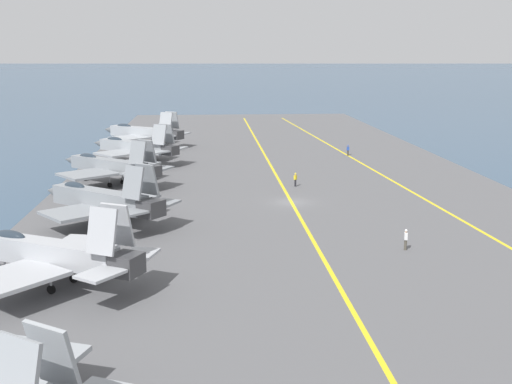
{
  "coord_description": "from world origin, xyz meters",
  "views": [
    {
      "loc": [
        -68.98,
        9.12,
        16.69
      ],
      "look_at": [
        -5.86,
        4.4,
        2.9
      ],
      "focal_mm": 45.0,
      "sensor_mm": 36.0,
      "label": 1
    }
  ],
  "objects_px": {
    "parked_jet_third": "(102,200)",
    "parked_jet_sixth": "(143,132)",
    "crew_white_vest": "(406,239)",
    "crew_yellow_vest": "(295,179)",
    "crew_blue_vest": "(348,150)",
    "parked_jet_fifth": "(135,147)",
    "parked_jet_second": "(52,253)",
    "parked_jet_fourth": "(111,166)"
  },
  "relations": [
    {
      "from": "parked_jet_fourth",
      "to": "parked_jet_sixth",
      "type": "relative_size",
      "value": 0.92
    },
    {
      "from": "crew_yellow_vest",
      "to": "crew_blue_vest",
      "type": "height_order",
      "value": "crew_blue_vest"
    },
    {
      "from": "parked_jet_third",
      "to": "parked_jet_sixth",
      "type": "relative_size",
      "value": 0.88
    },
    {
      "from": "parked_jet_third",
      "to": "parked_jet_sixth",
      "type": "height_order",
      "value": "parked_jet_third"
    },
    {
      "from": "crew_white_vest",
      "to": "parked_jet_sixth",
      "type": "bearing_deg",
      "value": 23.69
    },
    {
      "from": "parked_jet_second",
      "to": "parked_jet_fourth",
      "type": "bearing_deg",
      "value": 1.7
    },
    {
      "from": "parked_jet_fifth",
      "to": "parked_jet_sixth",
      "type": "relative_size",
      "value": 0.93
    },
    {
      "from": "parked_jet_second",
      "to": "parked_jet_third",
      "type": "height_order",
      "value": "parked_jet_second"
    },
    {
      "from": "parked_jet_third",
      "to": "parked_jet_sixth",
      "type": "bearing_deg",
      "value": 1.32
    },
    {
      "from": "parked_jet_second",
      "to": "parked_jet_sixth",
      "type": "xyz_separation_m",
      "value": [
        70.48,
        0.48,
        -0.02
      ]
    },
    {
      "from": "crew_yellow_vest",
      "to": "crew_blue_vest",
      "type": "relative_size",
      "value": 0.97
    },
    {
      "from": "parked_jet_fourth",
      "to": "crew_white_vest",
      "type": "bearing_deg",
      "value": -135.67
    },
    {
      "from": "parked_jet_sixth",
      "to": "parked_jet_third",
      "type": "bearing_deg",
      "value": -178.68
    },
    {
      "from": "parked_jet_second",
      "to": "crew_yellow_vest",
      "type": "relative_size",
      "value": 8.67
    },
    {
      "from": "parked_jet_sixth",
      "to": "crew_yellow_vest",
      "type": "xyz_separation_m",
      "value": [
        -37.16,
        -22.29,
        -1.49
      ]
    },
    {
      "from": "parked_jet_third",
      "to": "parked_jet_fifth",
      "type": "bearing_deg",
      "value": 0.95
    },
    {
      "from": "parked_jet_fifth",
      "to": "crew_white_vest",
      "type": "relative_size",
      "value": 8.44
    },
    {
      "from": "parked_jet_third",
      "to": "crew_yellow_vest",
      "type": "xyz_separation_m",
      "value": [
        16.3,
        -21.06,
        -1.48
      ]
    },
    {
      "from": "crew_blue_vest",
      "to": "parked_jet_sixth",
      "type": "bearing_deg",
      "value": 68.32
    },
    {
      "from": "parked_jet_second",
      "to": "crew_white_vest",
      "type": "height_order",
      "value": "parked_jet_second"
    },
    {
      "from": "crew_blue_vest",
      "to": "parked_jet_fifth",
      "type": "bearing_deg",
      "value": 98.43
    },
    {
      "from": "parked_jet_third",
      "to": "crew_yellow_vest",
      "type": "distance_m",
      "value": 26.67
    },
    {
      "from": "parked_jet_third",
      "to": "crew_white_vest",
      "type": "distance_m",
      "value": 28.78
    },
    {
      "from": "parked_jet_sixth",
      "to": "crew_blue_vest",
      "type": "relative_size",
      "value": 9.32
    },
    {
      "from": "parked_jet_fourth",
      "to": "crew_blue_vest",
      "type": "relative_size",
      "value": 8.56
    },
    {
      "from": "crew_yellow_vest",
      "to": "parked_jet_fourth",
      "type": "bearing_deg",
      "value": 83.61
    },
    {
      "from": "parked_jet_fifth",
      "to": "crew_white_vest",
      "type": "bearing_deg",
      "value": -148.91
    },
    {
      "from": "parked_jet_third",
      "to": "parked_jet_fifth",
      "type": "xyz_separation_m",
      "value": [
        34.97,
        0.58,
        0.08
      ]
    },
    {
      "from": "crew_blue_vest",
      "to": "crew_white_vest",
      "type": "distance_m",
      "value": 50.7
    },
    {
      "from": "parked_jet_sixth",
      "to": "crew_white_vest",
      "type": "relative_size",
      "value": 9.1
    },
    {
      "from": "parked_jet_fifth",
      "to": "crew_yellow_vest",
      "type": "xyz_separation_m",
      "value": [
        -18.67,
        -21.64,
        -1.56
      ]
    },
    {
      "from": "parked_jet_sixth",
      "to": "crew_yellow_vest",
      "type": "distance_m",
      "value": 43.35
    },
    {
      "from": "parked_jet_fifth",
      "to": "crew_blue_vest",
      "type": "bearing_deg",
      "value": -81.57
    },
    {
      "from": "parked_jet_sixth",
      "to": "crew_blue_vest",
      "type": "height_order",
      "value": "parked_jet_sixth"
    },
    {
      "from": "crew_yellow_vest",
      "to": "crew_white_vest",
      "type": "xyz_separation_m",
      "value": [
        -26.72,
        -5.73,
        0.05
      ]
    },
    {
      "from": "parked_jet_third",
      "to": "parked_jet_fifth",
      "type": "distance_m",
      "value": 34.98
    },
    {
      "from": "parked_jet_fourth",
      "to": "crew_yellow_vest",
      "type": "distance_m",
      "value": 23.06
    },
    {
      "from": "parked_jet_third",
      "to": "crew_yellow_vest",
      "type": "height_order",
      "value": "parked_jet_third"
    },
    {
      "from": "parked_jet_third",
      "to": "crew_yellow_vest",
      "type": "relative_size",
      "value": 8.43
    },
    {
      "from": "parked_jet_second",
      "to": "crew_yellow_vest",
      "type": "xyz_separation_m",
      "value": [
        33.32,
        -21.8,
        -1.52
      ]
    },
    {
      "from": "parked_jet_fifth",
      "to": "crew_yellow_vest",
      "type": "distance_m",
      "value": 28.62
    },
    {
      "from": "parked_jet_second",
      "to": "parked_jet_fourth",
      "type": "height_order",
      "value": "parked_jet_second"
    }
  ]
}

